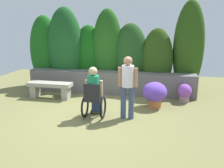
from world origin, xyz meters
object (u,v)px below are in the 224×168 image
object	(u,v)px
stone_bench	(50,88)
person_in_wheelchair	(94,94)
person_standing_companion	(128,84)
flower_pot_terracotta_by_wall	(155,94)
flower_pot_purple_near	(184,93)

from	to	relation	value
stone_bench	person_in_wheelchair	world-z (taller)	person_in_wheelchair
person_standing_companion	flower_pot_terracotta_by_wall	distance (m)	1.29
flower_pot_terracotta_by_wall	person_standing_companion	bearing A→B (deg)	-123.85
person_in_wheelchair	flower_pot_purple_near	size ratio (longest dim) A/B	2.30
person_in_wheelchair	flower_pot_terracotta_by_wall	bearing A→B (deg)	39.44
person_standing_companion	flower_pot_purple_near	xyz separation A→B (m)	(1.55, 1.61, -0.62)
stone_bench	flower_pot_purple_near	distance (m)	4.25
flower_pot_terracotta_by_wall	person_in_wheelchair	bearing A→B (deg)	-144.99
person_standing_companion	flower_pot_terracotta_by_wall	bearing A→B (deg)	55.48
flower_pot_purple_near	flower_pot_terracotta_by_wall	distance (m)	1.10
stone_bench	person_standing_companion	world-z (taller)	person_standing_companion
stone_bench	flower_pot_terracotta_by_wall	world-z (taller)	flower_pot_terracotta_by_wall
flower_pot_terracotta_by_wall	stone_bench	bearing A→B (deg)	176.06
person_standing_companion	flower_pot_terracotta_by_wall	world-z (taller)	person_standing_companion
flower_pot_purple_near	flower_pot_terracotta_by_wall	size ratio (longest dim) A/B	0.77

